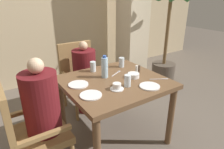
{
  "coord_description": "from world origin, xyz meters",
  "views": [
    {
      "loc": [
        -1.11,
        -1.63,
        1.66
      ],
      "look_at": [
        0.0,
        0.05,
        0.82
      ],
      "focal_mm": 32.0,
      "sensor_mm": 36.0,
      "label": 1
    }
  ],
  "objects_px": {
    "diner_in_far_chair": "(85,77)",
    "plate_main_left": "(78,84)",
    "bowl_small": "(133,75)",
    "glass_tall_mid": "(128,81)",
    "glass_tall_far": "(122,62)",
    "diner_in_left_chair": "(44,117)",
    "chair_left_side": "(28,129)",
    "chair_far_side": "(80,75)",
    "teacup_with_saucer": "(117,87)",
    "water_bottle": "(105,67)",
    "plate_dessert_center": "(150,86)",
    "potted_palm": "(166,48)",
    "plate_main_right": "(91,95)",
    "glass_tall_near": "(93,67)"
  },
  "relations": [
    {
      "from": "teacup_with_saucer",
      "to": "glass_tall_far",
      "type": "bearing_deg",
      "value": 49.85
    },
    {
      "from": "plate_dessert_center",
      "to": "bowl_small",
      "type": "distance_m",
      "value": 0.28
    },
    {
      "from": "diner_in_left_chair",
      "to": "plate_main_left",
      "type": "xyz_separation_m",
      "value": [
        0.41,
        0.11,
        0.18
      ]
    },
    {
      "from": "diner_in_left_chair",
      "to": "plate_main_right",
      "type": "bearing_deg",
      "value": -22.34
    },
    {
      "from": "potted_palm",
      "to": "plate_main_right",
      "type": "bearing_deg",
      "value": -154.81
    },
    {
      "from": "diner_in_far_chair",
      "to": "teacup_with_saucer",
      "type": "relative_size",
      "value": 7.81
    },
    {
      "from": "potted_palm",
      "to": "bowl_small",
      "type": "height_order",
      "value": "potted_palm"
    },
    {
      "from": "teacup_with_saucer",
      "to": "bowl_small",
      "type": "relative_size",
      "value": 1.04
    },
    {
      "from": "teacup_with_saucer",
      "to": "bowl_small",
      "type": "height_order",
      "value": "teacup_with_saucer"
    },
    {
      "from": "teacup_with_saucer",
      "to": "glass_tall_far",
      "type": "relative_size",
      "value": 1.11
    },
    {
      "from": "teacup_with_saucer",
      "to": "diner_in_left_chair",
      "type": "bearing_deg",
      "value": 164.37
    },
    {
      "from": "glass_tall_far",
      "to": "diner_in_left_chair",
      "type": "bearing_deg",
      "value": -164.86
    },
    {
      "from": "plate_main_left",
      "to": "bowl_small",
      "type": "bearing_deg",
      "value": -14.89
    },
    {
      "from": "bowl_small",
      "to": "glass_tall_mid",
      "type": "bearing_deg",
      "value": -143.95
    },
    {
      "from": "diner_in_left_chair",
      "to": "plate_main_left",
      "type": "bearing_deg",
      "value": 14.52
    },
    {
      "from": "chair_far_side",
      "to": "glass_tall_near",
      "type": "relative_size",
      "value": 8.09
    },
    {
      "from": "chair_far_side",
      "to": "plate_main_left",
      "type": "relative_size",
      "value": 4.79
    },
    {
      "from": "diner_in_left_chair",
      "to": "potted_palm",
      "type": "relative_size",
      "value": 0.57
    },
    {
      "from": "bowl_small",
      "to": "diner_in_left_chair",
      "type": "bearing_deg",
      "value": 176.99
    },
    {
      "from": "chair_left_side",
      "to": "plate_dessert_center",
      "type": "relative_size",
      "value": 4.79
    },
    {
      "from": "plate_dessert_center",
      "to": "glass_tall_near",
      "type": "xyz_separation_m",
      "value": [
        -0.27,
        0.69,
        0.05
      ]
    },
    {
      "from": "chair_far_side",
      "to": "diner_in_left_chair",
      "type": "bearing_deg",
      "value": -131.46
    },
    {
      "from": "diner_in_left_chair",
      "to": "glass_tall_near",
      "type": "xyz_separation_m",
      "value": [
        0.72,
        0.36,
        0.23
      ]
    },
    {
      "from": "diner_in_far_chair",
      "to": "teacup_with_saucer",
      "type": "height_order",
      "value": "diner_in_far_chair"
    },
    {
      "from": "plate_main_left",
      "to": "plate_dessert_center",
      "type": "relative_size",
      "value": 1.0
    },
    {
      "from": "diner_in_left_chair",
      "to": "bowl_small",
      "type": "xyz_separation_m",
      "value": [
        1.01,
        -0.05,
        0.2
      ]
    },
    {
      "from": "plate_main_right",
      "to": "bowl_small",
      "type": "distance_m",
      "value": 0.61
    },
    {
      "from": "bowl_small",
      "to": "diner_in_far_chair",
      "type": "bearing_deg",
      "value": 105.45
    },
    {
      "from": "bowl_small",
      "to": "glass_tall_far",
      "type": "distance_m",
      "value": 0.36
    },
    {
      "from": "diner_in_far_chair",
      "to": "plate_main_left",
      "type": "xyz_separation_m",
      "value": [
        -0.38,
        -0.63,
        0.23
      ]
    },
    {
      "from": "chair_left_side",
      "to": "glass_tall_far",
      "type": "xyz_separation_m",
      "value": [
        1.24,
        0.3,
        0.31
      ]
    },
    {
      "from": "water_bottle",
      "to": "glass_tall_far",
      "type": "xyz_separation_m",
      "value": [
        0.35,
        0.17,
        -0.06
      ]
    },
    {
      "from": "chair_far_side",
      "to": "plate_dessert_center",
      "type": "height_order",
      "value": "chair_far_side"
    },
    {
      "from": "chair_left_side",
      "to": "plate_main_right",
      "type": "distance_m",
      "value": 0.63
    },
    {
      "from": "plate_main_right",
      "to": "chair_left_side",
      "type": "bearing_deg",
      "value": 163.25
    },
    {
      "from": "bowl_small",
      "to": "water_bottle",
      "type": "height_order",
      "value": "water_bottle"
    },
    {
      "from": "glass_tall_far",
      "to": "teacup_with_saucer",
      "type": "bearing_deg",
      "value": -130.15
    },
    {
      "from": "teacup_with_saucer",
      "to": "glass_tall_mid",
      "type": "bearing_deg",
      "value": -0.89
    },
    {
      "from": "chair_left_side",
      "to": "glass_tall_far",
      "type": "bearing_deg",
      "value": 13.4
    },
    {
      "from": "chair_left_side",
      "to": "chair_far_side",
      "type": "relative_size",
      "value": 1.0
    },
    {
      "from": "teacup_with_saucer",
      "to": "glass_tall_near",
      "type": "xyz_separation_m",
      "value": [
        0.04,
        0.55,
        0.03
      ]
    },
    {
      "from": "diner_in_left_chair",
      "to": "plate_main_right",
      "type": "relative_size",
      "value": 5.66
    },
    {
      "from": "chair_far_side",
      "to": "glass_tall_far",
      "type": "distance_m",
      "value": 0.74
    },
    {
      "from": "plate_main_left",
      "to": "bowl_small",
      "type": "height_order",
      "value": "bowl_small"
    },
    {
      "from": "bowl_small",
      "to": "plate_dessert_center",
      "type": "bearing_deg",
      "value": -93.1
    },
    {
      "from": "diner_in_far_chair",
      "to": "bowl_small",
      "type": "bearing_deg",
      "value": -74.55
    },
    {
      "from": "bowl_small",
      "to": "glass_tall_far",
      "type": "bearing_deg",
      "value": 75.52
    },
    {
      "from": "plate_dessert_center",
      "to": "potted_palm",
      "type": "bearing_deg",
      "value": 37.32
    },
    {
      "from": "teacup_with_saucer",
      "to": "water_bottle",
      "type": "relative_size",
      "value": 0.53
    },
    {
      "from": "diner_in_left_chair",
      "to": "glass_tall_far",
      "type": "distance_m",
      "value": 1.16
    }
  ]
}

